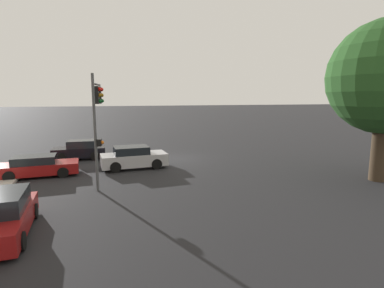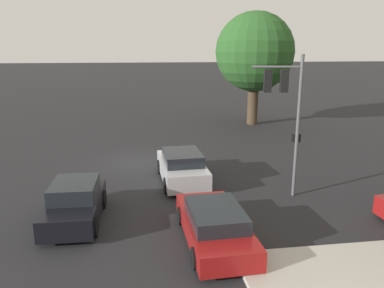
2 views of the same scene
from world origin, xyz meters
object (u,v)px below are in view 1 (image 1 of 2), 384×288
object	(u,v)px
crossing_car_2	(80,150)
parked_car_0	(0,217)
crossing_car_0	(134,158)
traffic_signal	(97,110)
crossing_car_1	(38,166)

from	to	relation	value
crossing_car_2	parked_car_0	distance (m)	13.26
crossing_car_0	crossing_car_2	world-z (taller)	crossing_car_0
crossing_car_2	parked_car_0	size ratio (longest dim) A/B	0.89
traffic_signal	crossing_car_1	xyz separation A→B (m)	(3.59, -3.57, -3.49)
crossing_car_1	parked_car_0	distance (m)	8.41
crossing_car_0	crossing_car_2	bearing A→B (deg)	127.34
crossing_car_1	parked_car_0	world-z (taller)	parked_car_0
crossing_car_0	crossing_car_2	size ratio (longest dim) A/B	1.13
traffic_signal	crossing_car_2	bearing A→B (deg)	110.09
traffic_signal	crossing_car_2	world-z (taller)	traffic_signal
parked_car_0	crossing_car_2	bearing A→B (deg)	169.51
crossing_car_0	parked_car_0	world-z (taller)	crossing_car_0
crossing_car_1	traffic_signal	bearing A→B (deg)	-46.79
traffic_signal	crossing_car_2	distance (m)	9.05
crossing_car_0	parked_car_0	distance (m)	10.43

